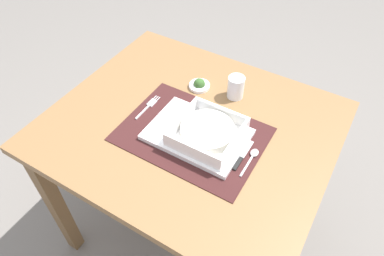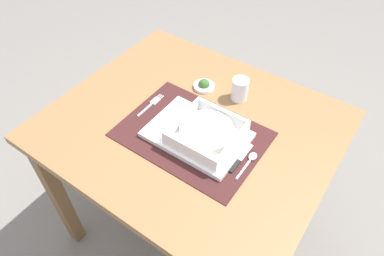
% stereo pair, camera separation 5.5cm
% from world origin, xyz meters
% --- Properties ---
extents(ground_plane, '(6.00, 6.00, 0.00)m').
position_xyz_m(ground_plane, '(0.00, 0.00, 0.00)').
color(ground_plane, slate).
extents(dining_table, '(0.92, 0.78, 0.71)m').
position_xyz_m(dining_table, '(0.00, 0.00, 0.61)').
color(dining_table, brown).
rests_on(dining_table, ground).
extents(placemat, '(0.45, 0.33, 0.00)m').
position_xyz_m(placemat, '(0.03, -0.04, 0.71)').
color(placemat, '#381919').
rests_on(placemat, dining_table).
extents(serving_plate, '(0.31, 0.21, 0.02)m').
position_xyz_m(serving_plate, '(0.05, -0.04, 0.72)').
color(serving_plate, white).
rests_on(serving_plate, placemat).
extents(porridge_bowl, '(0.20, 0.20, 0.05)m').
position_xyz_m(porridge_bowl, '(0.08, -0.04, 0.75)').
color(porridge_bowl, white).
rests_on(porridge_bowl, serving_plate).
extents(fork, '(0.02, 0.13, 0.00)m').
position_xyz_m(fork, '(-0.16, -0.00, 0.71)').
color(fork, silver).
rests_on(fork, placemat).
extents(spoon, '(0.02, 0.11, 0.01)m').
position_xyz_m(spoon, '(0.23, -0.03, 0.72)').
color(spoon, silver).
rests_on(spoon, placemat).
extents(butter_knife, '(0.01, 0.13, 0.01)m').
position_xyz_m(butter_knife, '(0.21, -0.05, 0.71)').
color(butter_knife, black).
rests_on(butter_knife, placemat).
extents(bread_knife, '(0.01, 0.14, 0.01)m').
position_xyz_m(bread_knife, '(0.19, -0.06, 0.71)').
color(bread_knife, '#59331E').
rests_on(bread_knife, placemat).
extents(drinking_glass, '(0.06, 0.06, 0.08)m').
position_xyz_m(drinking_glass, '(0.07, 0.20, 0.74)').
color(drinking_glass, white).
rests_on(drinking_glass, dining_table).
extents(condiment_saucer, '(0.08, 0.08, 0.04)m').
position_xyz_m(condiment_saucer, '(-0.07, 0.18, 0.72)').
color(condiment_saucer, white).
rests_on(condiment_saucer, dining_table).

